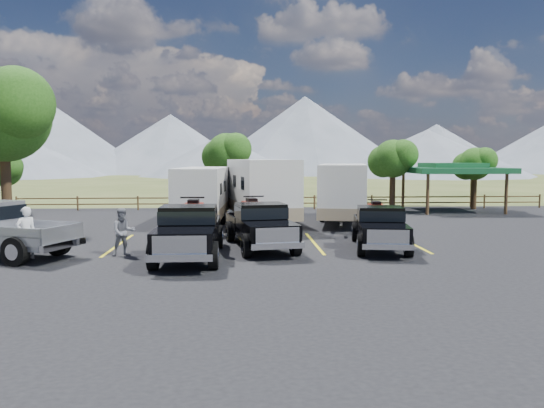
{
  "coord_description": "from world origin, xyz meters",
  "views": [
    {
      "loc": [
        -0.99,
        -17.58,
        3.57
      ],
      "look_at": [
        0.3,
        4.87,
        1.6
      ],
      "focal_mm": 35.0,
      "sensor_mm": 36.0,
      "label": 1
    }
  ],
  "objects": [
    {
      "name": "tree_big_nw",
      "position": [
        -12.55,
        9.03,
        5.6
      ],
      "size": [
        5.54,
        5.18,
        7.84
      ],
      "color": "black",
      "rests_on": "ground"
    },
    {
      "name": "trailer_right",
      "position": [
        4.46,
        10.71,
        1.7
      ],
      "size": [
        3.8,
        9.17,
        3.18
      ],
      "rotation": [
        0.0,
        0.0,
        -0.2
      ],
      "color": "white",
      "rests_on": "asphalt_lot"
    },
    {
      "name": "rig_left",
      "position": [
        -2.84,
        1.15,
        1.04
      ],
      "size": [
        2.2,
        6.2,
        2.07
      ],
      "rotation": [
        0.0,
        0.0,
        0.0
      ],
      "color": "black",
      "rests_on": "asphalt_lot"
    },
    {
      "name": "rail_fence",
      "position": [
        2.0,
        18.5,
        0.61
      ],
      "size": [
        36.12,
        0.12,
        1.0
      ],
      "color": "brown",
      "rests_on": "ground"
    },
    {
      "name": "asphalt_lot",
      "position": [
        0.0,
        3.0,
        0.02
      ],
      "size": [
        44.0,
        34.0,
        0.04
      ],
      "primitive_type": "cube",
      "color": "black",
      "rests_on": "ground"
    },
    {
      "name": "tree_north",
      "position": [
        -2.03,
        19.02,
        3.83
      ],
      "size": [
        3.46,
        3.24,
        5.25
      ],
      "color": "black",
      "rests_on": "ground"
    },
    {
      "name": "rig_right",
      "position": [
        4.39,
        2.7,
        0.92
      ],
      "size": [
        2.58,
        5.7,
        1.84
      ],
      "rotation": [
        0.0,
        0.0,
        -0.15
      ],
      "color": "black",
      "rests_on": "asphalt_lot"
    },
    {
      "name": "person_a",
      "position": [
        -8.49,
        1.13,
        0.96
      ],
      "size": [
        0.8,
        0.77,
        1.84
      ],
      "primitive_type": "imported",
      "rotation": [
        0.0,
        0.0,
        3.85
      ],
      "color": "silver",
      "rests_on": "asphalt_lot"
    },
    {
      "name": "tree_ne_b",
      "position": [
        14.98,
        18.01,
        3.13
      ],
      "size": [
        2.77,
        2.59,
        4.27
      ],
      "color": "black",
      "rests_on": "ground"
    },
    {
      "name": "mountain_range",
      "position": [
        -7.63,
        105.98,
        7.87
      ],
      "size": [
        209.0,
        71.0,
        20.0
      ],
      "color": "slate",
      "rests_on": "ground"
    },
    {
      "name": "pavilion",
      "position": [
        13.0,
        17.0,
        2.79
      ],
      "size": [
        6.2,
        6.2,
        3.22
      ],
      "color": "brown",
      "rests_on": "ground"
    },
    {
      "name": "person_b",
      "position": [
        -5.25,
        1.56,
        0.91
      ],
      "size": [
        1.02,
        0.91,
        1.73
      ],
      "primitive_type": "imported",
      "rotation": [
        0.0,
        0.0,
        0.37
      ],
      "color": "slate",
      "rests_on": "asphalt_lot"
    },
    {
      "name": "trailer_left",
      "position": [
        -3.04,
        10.11,
        1.62
      ],
      "size": [
        2.61,
        8.69,
        3.01
      ],
      "rotation": [
        0.0,
        0.0,
        -0.05
      ],
      "color": "white",
      "rests_on": "asphalt_lot"
    },
    {
      "name": "stall_lines",
      "position": [
        0.0,
        4.0,
        0.04
      ],
      "size": [
        12.12,
        5.5,
        0.01
      ],
      "color": "yellow",
      "rests_on": "asphalt_lot"
    },
    {
      "name": "tree_nw_small",
      "position": [
        -16.02,
        17.01,
        2.78
      ],
      "size": [
        2.59,
        2.43,
        3.85
      ],
      "color": "black",
      "rests_on": "ground"
    },
    {
      "name": "trailer_center",
      "position": [
        0.0,
        10.36,
        1.83
      ],
      "size": [
        3.75,
        9.92,
        3.43
      ],
      "rotation": [
        0.0,
        0.0,
        0.15
      ],
      "color": "white",
      "rests_on": "asphalt_lot"
    },
    {
      "name": "ground",
      "position": [
        0.0,
        0.0,
        0.0
      ],
      "size": [
        320.0,
        320.0,
        0.0
      ],
      "primitive_type": "plane",
      "color": "#405223",
      "rests_on": "ground"
    },
    {
      "name": "rig_center",
      "position": [
        -0.3,
        3.08,
        0.99
      ],
      "size": [
        2.87,
        6.12,
        1.96
      ],
      "rotation": [
        0.0,
        0.0,
        0.18
      ],
      "color": "black",
      "rests_on": "asphalt_lot"
    },
    {
      "name": "tree_ne_a",
      "position": [
        8.97,
        17.01,
        3.48
      ],
      "size": [
        3.11,
        2.92,
        4.76
      ],
      "color": "black",
      "rests_on": "ground"
    }
  ]
}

